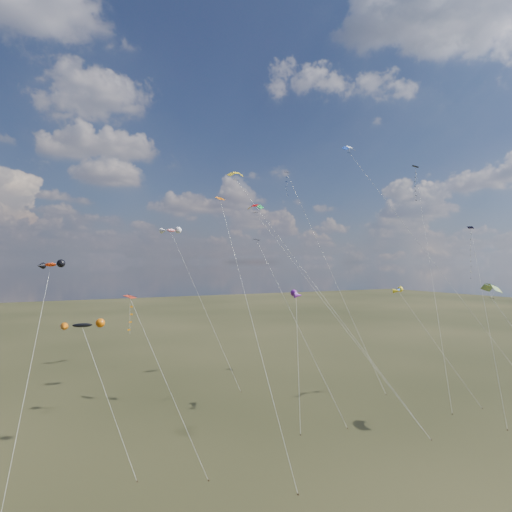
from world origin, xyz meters
name	(u,v)px	position (x,y,z in m)	size (l,w,h in m)	color
ground	(345,456)	(0.00, 0.00, 0.00)	(400.00, 400.00, 0.00)	black
diamond_black_high	(417,194)	(29.27, 18.19, 29.20)	(11.97, 16.70, 34.00)	black
diamond_navy_tall	(294,199)	(12.94, 29.23, 28.68)	(5.50, 18.28, 33.38)	#0E2050
diamond_black_mid	(280,288)	(1.29, 14.15, 15.06)	(5.39, 12.90, 21.23)	black
diamond_red_low	(133,321)	(-17.12, 11.65, 12.35)	(4.89, 11.64, 14.88)	#A62612
diamond_navy_right	(472,259)	(26.83, 6.54, 18.65)	(7.94, 10.50, 23.05)	#0D0A4B
diamond_orange_center	(235,256)	(-6.47, 10.56, 18.87)	(2.56, 20.60, 26.04)	#E06303
parafoil_yellow	(237,174)	(0.36, 24.60, 30.82)	(11.14, 26.85, 31.61)	gold
parafoil_blue_white	(351,149)	(19.59, 22.82, 36.27)	(14.81, 22.51, 37.18)	blue
parafoil_striped	(492,286)	(18.21, -2.36, 15.65)	(4.83, 10.92, 16.39)	#EFF014
parafoil_tricolor	(256,207)	(-0.02, 17.90, 25.36)	(12.78, 18.22, 26.08)	#CC9110
novelty_black_orange	(82,325)	(-21.95, 11.24, 12.26)	(5.32, 8.15, 12.78)	black
novelty_orange_black	(50,266)	(-24.57, 14.02, 17.85)	(5.13, 11.99, 18.43)	#F1390B
novelty_white_purple	(296,294)	(3.17, 13.39, 14.21)	(4.93, 8.50, 14.73)	silver
novelty_redwhite_stripe	(171,231)	(-3.21, 44.22, 23.78)	(5.57, 22.09, 24.54)	red
novelty_blue_yellow	(399,291)	(17.91, 10.91, 14.40)	(7.16, 8.92, 14.89)	blue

